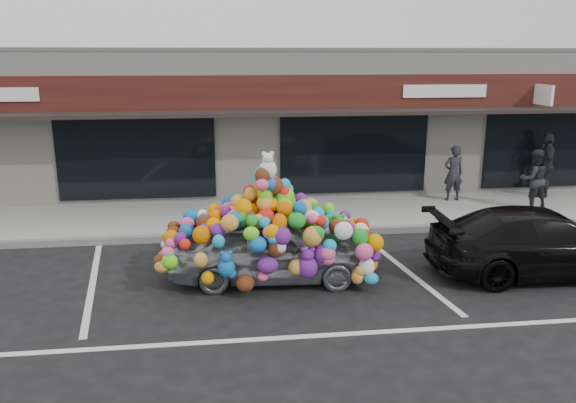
{
  "coord_description": "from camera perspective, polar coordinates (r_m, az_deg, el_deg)",
  "views": [
    {
      "loc": [
        -0.78,
        -9.88,
        4.12
      ],
      "look_at": [
        0.62,
        1.4,
        1.15
      ],
      "focal_mm": 35.0,
      "sensor_mm": 36.0,
      "label": 1
    }
  ],
  "objects": [
    {
      "name": "ground",
      "position": [
        10.74,
        -2.39,
        -7.92
      ],
      "size": [
        90.0,
        90.0,
        0.0
      ],
      "primitive_type": "plane",
      "color": "black",
      "rests_on": "ground"
    },
    {
      "name": "shop_building",
      "position": [
        18.45,
        -4.65,
        8.53
      ],
      "size": [
        24.0,
        7.2,
        4.31
      ],
      "color": "silver",
      "rests_on": "ground"
    },
    {
      "name": "sidewalk",
      "position": [
        14.48,
        -3.7,
        -1.59
      ],
      "size": [
        26.0,
        3.0,
        0.15
      ],
      "primitive_type": "cube",
      "color": "gray",
      "rests_on": "ground"
    },
    {
      "name": "kerb",
      "position": [
        13.05,
        -3.3,
        -3.42
      ],
      "size": [
        26.0,
        0.18,
        0.16
      ],
      "primitive_type": "cube",
      "color": "slate",
      "rests_on": "ground"
    },
    {
      "name": "parking_stripe_left",
      "position": [
        11.16,
        -19.24,
        -7.85
      ],
      "size": [
        0.73,
        4.37,
        0.01
      ],
      "primitive_type": "cube",
      "rotation": [
        0.0,
        0.0,
        0.14
      ],
      "color": "silver",
      "rests_on": "ground"
    },
    {
      "name": "parking_stripe_mid",
      "position": [
        11.46,
        11.71,
        -6.7
      ],
      "size": [
        0.73,
        4.37,
        0.01
      ],
      "primitive_type": "cube",
      "rotation": [
        0.0,
        0.0,
        0.14
      ],
      "color": "silver",
      "rests_on": "ground"
    },
    {
      "name": "lane_line",
      "position": [
        9.07,
        11.9,
        -12.69
      ],
      "size": [
        14.0,
        0.12,
        0.01
      ],
      "primitive_type": "cube",
      "color": "silver",
      "rests_on": "ground"
    },
    {
      "name": "toy_car",
      "position": [
        10.5,
        -1.92,
        -3.88
      ],
      "size": [
        2.72,
        4.07,
        2.31
      ],
      "rotation": [
        0.0,
        0.0,
        1.51
      ],
      "color": "#989BA2",
      "rests_on": "ground"
    },
    {
      "name": "black_sedan",
      "position": [
        11.86,
        24.48,
        -3.79
      ],
      "size": [
        1.91,
        4.44,
        1.28
      ],
      "primitive_type": "imported",
      "rotation": [
        0.0,
        0.0,
        1.54
      ],
      "color": "black",
      "rests_on": "ground"
    },
    {
      "name": "pedestrian_a",
      "position": [
        16.34,
        16.45,
        2.78
      ],
      "size": [
        0.58,
        0.4,
        1.55
      ],
      "primitive_type": "imported",
      "rotation": [
        0.0,
        0.0,
        3.19
      ],
      "color": "black",
      "rests_on": "sidewalk"
    },
    {
      "name": "pedestrian_b",
      "position": [
        16.21,
        23.69,
        2.11
      ],
      "size": [
        0.77,
        0.6,
        1.59
      ],
      "primitive_type": "imported",
      "rotation": [
        0.0,
        0.0,
        3.14
      ],
      "color": "black",
      "rests_on": "sidewalk"
    },
    {
      "name": "pedestrian_c",
      "position": [
        17.7,
        24.71,
        3.39
      ],
      "size": [
        1.16,
        0.8,
        1.84
      ],
      "primitive_type": "imported",
      "rotation": [
        0.0,
        0.0,
        4.35
      ],
      "color": "black",
      "rests_on": "sidewalk"
    }
  ]
}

